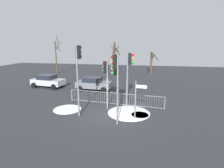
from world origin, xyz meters
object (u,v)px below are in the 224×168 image
at_px(traffic_light_foreground_left, 78,64).
at_px(bare_tree_left, 115,57).
at_px(car_grey_near, 94,83).
at_px(bare_tree_centre, 56,56).
at_px(traffic_light_rear_left, 106,73).
at_px(traffic_light_mid_left, 116,73).
at_px(traffic_light_foreground_right, 116,76).
at_px(traffic_light_rear_right, 129,67).
at_px(direction_sign_post, 136,98).
at_px(bare_tree_right, 152,62).
at_px(car_silver_mid, 48,81).

distance_m(traffic_light_foreground_left, bare_tree_left, 17.83).
distance_m(car_grey_near, bare_tree_centre, 13.30).
distance_m(traffic_light_foreground_left, traffic_light_rear_left, 2.50).
distance_m(traffic_light_mid_left, traffic_light_foreground_right, 1.88).
bearing_deg(traffic_light_rear_right, bare_tree_centre, -156.25).
bearing_deg(traffic_light_rear_right, bare_tree_left, 173.94).
relative_size(traffic_light_rear_right, traffic_light_mid_left, 0.98).
bearing_deg(direction_sign_post, traffic_light_mid_left, -132.23).
height_order(traffic_light_foreground_right, bare_tree_left, bare_tree_left).
distance_m(direction_sign_post, bare_tree_right, 19.10).
distance_m(traffic_light_rear_right, bare_tree_centre, 19.55).
xyz_separation_m(traffic_light_mid_left, bare_tree_centre, (-12.94, 17.27, -0.38)).
bearing_deg(bare_tree_centre, traffic_light_rear_left, -51.22).
bearing_deg(bare_tree_left, bare_tree_right, 12.60).
bearing_deg(traffic_light_rear_left, car_silver_mid, 92.32).
bearing_deg(car_grey_near, direction_sign_post, -51.09).
height_order(traffic_light_rear_left, car_grey_near, traffic_light_rear_left).
bearing_deg(traffic_light_mid_left, bare_tree_right, 17.73).
xyz_separation_m(traffic_light_mid_left, bare_tree_left, (-3.28, 18.69, -0.54)).
relative_size(traffic_light_mid_left, traffic_light_rear_left, 1.18).
height_order(traffic_light_foreground_left, bare_tree_centre, bare_tree_centre).
xyz_separation_m(traffic_light_rear_left, bare_tree_centre, (-11.73, 14.61, 0.12)).
bearing_deg(bare_tree_left, car_silver_mid, -120.85).
xyz_separation_m(traffic_light_rear_right, bare_tree_centre, (-13.48, 14.16, -0.32)).
relative_size(traffic_light_foreground_right, bare_tree_centre, 0.62).
bearing_deg(traffic_light_foreground_right, bare_tree_right, -22.95).
bearing_deg(car_grey_near, bare_tree_left, 90.05).
height_order(traffic_light_mid_left, bare_tree_right, traffic_light_mid_left).
bearing_deg(bare_tree_right, traffic_light_rear_left, -102.89).
bearing_deg(car_silver_mid, direction_sign_post, -26.49).
bearing_deg(bare_tree_centre, traffic_light_rear_right, -46.39).
bearing_deg(bare_tree_right, traffic_light_foreground_left, -106.04).
height_order(traffic_light_foreground_right, car_silver_mid, traffic_light_foreground_right).
xyz_separation_m(traffic_light_mid_left, traffic_light_rear_left, (-1.21, 2.67, -0.50)).
xyz_separation_m(car_silver_mid, bare_tree_left, (6.22, 10.42, 2.04)).
height_order(traffic_light_mid_left, car_silver_mid, traffic_light_mid_left).
height_order(car_silver_mid, bare_tree_centre, bare_tree_centre).
distance_m(traffic_light_rear_right, bare_tree_left, 16.04).
distance_m(direction_sign_post, car_grey_near, 8.55).
xyz_separation_m(traffic_light_mid_left, car_grey_near, (-3.78, 7.88, -2.58)).
relative_size(traffic_light_rear_left, car_silver_mid, 0.97).
bearing_deg(bare_tree_left, traffic_light_foreground_right, -79.95).
height_order(traffic_light_foreground_left, traffic_light_rear_left, traffic_light_foreground_left).
distance_m(traffic_light_mid_left, car_grey_near, 9.11).
height_order(traffic_light_rear_right, traffic_light_mid_left, traffic_light_mid_left).
relative_size(traffic_light_foreground_right, bare_tree_right, 1.04).
bearing_deg(traffic_light_foreground_left, traffic_light_rear_right, 55.71).
bearing_deg(car_grey_near, traffic_light_rear_right, -45.12).
relative_size(traffic_light_mid_left, bare_tree_centre, 0.73).
bearing_deg(bare_tree_left, traffic_light_rear_right, -76.20).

